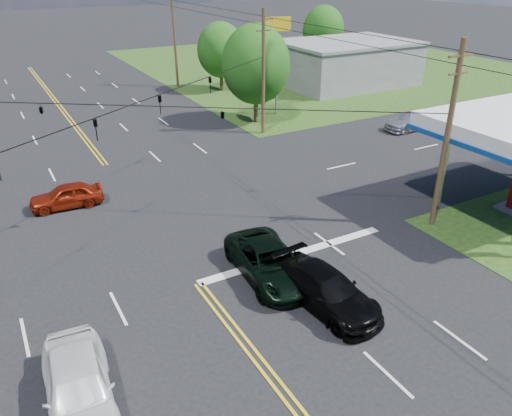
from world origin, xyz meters
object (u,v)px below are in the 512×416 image
pole_right_far (175,38)px  tree_far_r (323,30)px  tree_right_a (256,65)px  pickup_white (78,387)px  tree_right_b (221,50)px  pole_se (447,136)px  pole_ne (263,71)px  suv_black (326,290)px  pickup_dkgreen (270,262)px  retail_ne (346,64)px

pole_right_far → tree_far_r: 21.10m
tree_right_a → pickup_white: tree_right_a is taller
tree_right_b → pole_se: bearing=-96.1°
pole_ne → suv_black: size_ratio=1.83×
pole_se → pickup_white: (-18.81, -3.40, -4.05)m
pole_se → pole_ne: size_ratio=1.00×
tree_right_b → pickup_dkgreen: size_ratio=1.29×
pole_se → tree_right_a: pole_se is taller
pole_right_far → pickup_white: size_ratio=1.97×
retail_ne → pickup_dkgreen: (-27.00, -29.01, -1.44)m
pole_ne → pickup_white: (-18.81, -21.40, -4.05)m
pickup_dkgreen → suv_black: size_ratio=1.05×
pickup_white → pole_ne: bearing=53.7°
retail_ne → pickup_dkgreen: bearing=-132.9°
pole_right_far → pickup_dkgreen: (-10.00, -37.01, -4.41)m
pole_right_far → tree_right_b: bearing=-48.8°
retail_ne → pickup_white: 48.31m
pole_ne → pickup_dkgreen: (-10.00, -18.01, -4.15)m
pickup_dkgreen → suv_black: 3.02m
tree_right_a → pickup_white: size_ratio=1.61×
pole_ne → suv_black: bearing=-113.5°
pole_ne → pickup_dkgreen: size_ratio=1.73×
retail_ne → pole_se: 33.72m
retail_ne → pole_ne: size_ratio=1.47×
tree_far_r → suv_black: bearing=-125.7°
pole_se → tree_far_r: pole_se is taller
suv_black → pole_se: bearing=11.7°
tree_far_r → suv_black: tree_far_r is taller
suv_black → retail_ne: bearing=44.8°
pole_ne → pole_right_far: size_ratio=0.95×
pole_se → pole_right_far: pole_right_far is taller
retail_ne → pole_se: bearing=-120.4°
retail_ne → pickup_white: (-35.81, -32.40, -1.33)m
retail_ne → pole_right_far: size_ratio=1.40×
pole_ne → pole_right_far: 19.00m
pole_se → pole_right_far: bearing=90.0°
retail_ne → pole_ne: bearing=-147.1°
pole_ne → tree_right_b: pole_ne is taller
tree_right_a → tree_far_r: 26.91m
pole_se → pole_right_far: (0.00, 37.00, 0.25)m
pole_ne → pickup_white: size_ratio=1.87×
pickup_white → tree_far_r: bearing=51.8°
tree_far_r → pickup_dkgreen: bearing=-128.5°
pole_right_far → pickup_white: bearing=-115.0°
pole_ne → pole_right_far: (0.00, 19.00, 0.25)m
pole_right_far → tree_right_b: pole_right_far is taller
pole_ne → tree_right_b: bearing=76.9°
retail_ne → pole_right_far: bearing=154.8°
pole_se → pole_ne: (0.00, 18.00, 0.00)m
tree_far_r → pickup_dkgreen: size_ratio=1.39×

